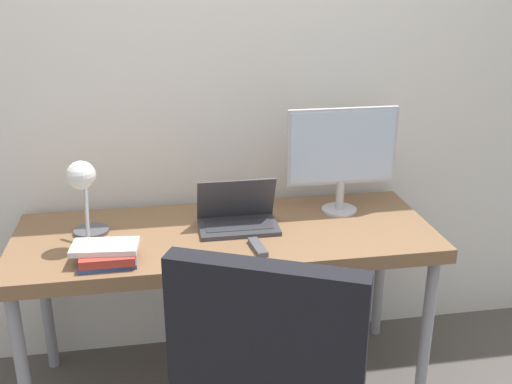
{
  "coord_description": "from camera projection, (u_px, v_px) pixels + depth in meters",
  "views": [
    {
      "loc": [
        -0.26,
        -1.95,
        1.81
      ],
      "look_at": [
        0.12,
        0.3,
        0.95
      ],
      "focal_mm": 42.0,
      "sensor_mm": 36.0,
      "label": 1
    }
  ],
  "objects": [
    {
      "name": "desk",
      "position": [
        226.0,
        245.0,
        2.54
      ],
      "size": [
        1.76,
        0.67,
        0.77
      ],
      "color": "brown",
      "rests_on": "ground_plane"
    },
    {
      "name": "tv_remote",
      "position": [
        258.0,
        247.0,
        2.35
      ],
      "size": [
        0.06,
        0.15,
        0.02
      ],
      "color": "#4C4C51",
      "rests_on": "desk"
    },
    {
      "name": "laptop",
      "position": [
        238.0,
        217.0,
        2.54
      ],
      "size": [
        0.33,
        0.21,
        0.21
      ],
      "color": "#38383D",
      "rests_on": "desk"
    },
    {
      "name": "desk_lamp",
      "position": [
        83.0,
        188.0,
        2.32
      ],
      "size": [
        0.14,
        0.26,
        0.36
      ],
      "color": "#4C4C51",
      "rests_on": "desk"
    },
    {
      "name": "book_stack",
      "position": [
        107.0,
        254.0,
        2.24
      ],
      "size": [
        0.26,
        0.18,
        0.07
      ],
      "color": "#334C8C",
      "rests_on": "desk"
    },
    {
      "name": "monitor",
      "position": [
        342.0,
        152.0,
        2.63
      ],
      "size": [
        0.49,
        0.16,
        0.48
      ],
      "color": "#B7B7BC",
      "rests_on": "desk"
    },
    {
      "name": "wall_back",
      "position": [
        213.0,
        89.0,
        2.7
      ],
      "size": [
        8.0,
        0.05,
        2.6
      ],
      "color": "silver",
      "rests_on": "ground_plane"
    }
  ]
}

